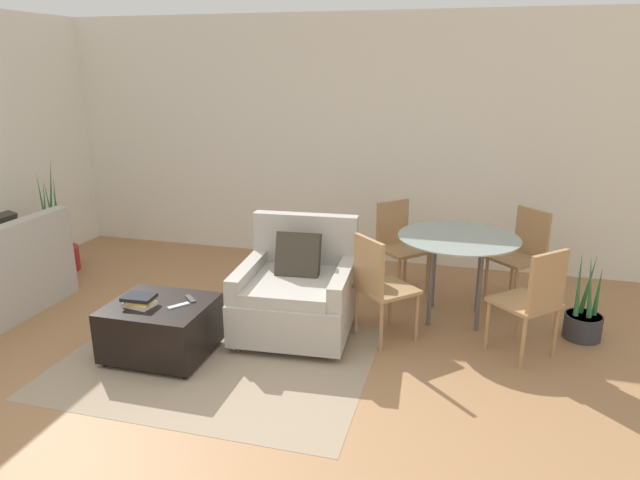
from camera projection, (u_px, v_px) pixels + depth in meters
ground_plane at (206, 434)px, 3.56m from camera, size 20.00×20.00×0.00m
wall_back at (339, 141)px, 6.47m from camera, size 12.00×0.06×2.75m
area_rug at (217, 361)px, 4.43m from camera, size 2.36×1.77×0.01m
armchair at (297, 293)px, 4.83m from camera, size 0.99×1.00×0.95m
ottoman at (161, 327)px, 4.47m from camera, size 0.77×0.67×0.44m
book_stack at (140, 301)px, 4.36m from camera, size 0.24×0.19×0.08m
tv_remote_primary at (190, 299)px, 4.49m from camera, size 0.14×0.14×0.01m
tv_remote_secondary at (178, 306)px, 4.36m from camera, size 0.14×0.16×0.01m
potted_plant at (58, 252)px, 6.32m from camera, size 0.44×0.44×1.27m
dining_table at (458, 247)px, 4.99m from camera, size 1.05×1.05×0.77m
dining_chair_near_left at (379, 282)px, 4.63m from camera, size 0.59×0.59×0.90m
dining_chair_near_right at (534, 297)px, 4.34m from camera, size 0.59×0.59×0.90m
dining_chair_far_left at (398, 240)px, 5.74m from camera, size 0.59×0.59×0.90m
dining_chair_far_right at (523, 249)px, 5.44m from camera, size 0.59×0.59×0.90m
potted_plant_small at (584, 319)px, 4.77m from camera, size 0.31×0.31×0.75m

